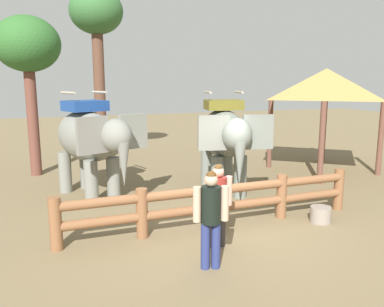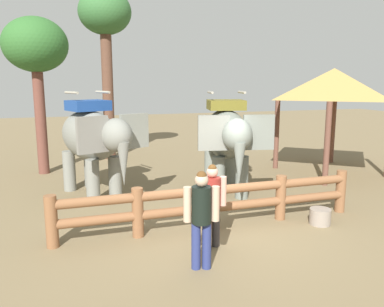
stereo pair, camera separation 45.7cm
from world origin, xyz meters
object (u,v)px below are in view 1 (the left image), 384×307
at_px(elephant_near_left, 90,139).
at_px(tourist_woman_in_black, 211,213).
at_px(tourist_man_in_blue, 218,199).
at_px(tree_far_left, 97,21).
at_px(tree_back_center, 27,48).
at_px(thatched_shelter, 326,85).
at_px(feed_bucket, 321,214).
at_px(log_fence, 217,201).
at_px(elephant_center, 225,137).

xyz_separation_m(elephant_near_left, tourist_woman_in_black, (1.40, -5.01, -0.65)).
xyz_separation_m(tourist_man_in_blue, tree_far_left, (-0.87, 9.69, 4.55)).
relative_size(tourist_woman_in_black, tree_back_center, 0.33).
height_order(tourist_woman_in_black, thatched_shelter, thatched_shelter).
height_order(elephant_near_left, feed_bucket, elephant_near_left).
distance_m(log_fence, tourist_man_in_blue, 1.10).
height_order(tourist_woman_in_black, tree_far_left, tree_far_left).
xyz_separation_m(elephant_center, feed_bucket, (1.03, -3.03, -1.46)).
height_order(log_fence, elephant_center, elephant_center).
xyz_separation_m(elephant_near_left, tree_far_left, (1.03, 5.47, 3.86)).
distance_m(elephant_near_left, thatched_shelter, 8.26).
bearing_deg(feed_bucket, elephant_center, 108.74).
relative_size(tourist_man_in_blue, tree_back_center, 0.31).
bearing_deg(elephant_near_left, tree_back_center, 113.69).
bearing_deg(feed_bucket, elephant_near_left, 140.62).
bearing_deg(tree_back_center, elephant_center, -39.48).
bearing_deg(tourist_woman_in_black, tree_back_center, 109.02).
xyz_separation_m(tourist_woman_in_black, tree_back_center, (-2.91, 8.45, 3.26)).
distance_m(tourist_woman_in_black, tourist_man_in_blue, 0.93).
relative_size(tree_far_left, feed_bucket, 14.30).
distance_m(tourist_man_in_blue, thatched_shelter, 8.06).
distance_m(log_fence, feed_bucket, 2.48).
bearing_deg(tree_back_center, tourist_woman_in_black, -70.98).
distance_m(tourist_woman_in_black, tree_back_center, 9.52).
xyz_separation_m(elephant_near_left, tourist_man_in_blue, (1.90, -4.22, -0.69)).
relative_size(log_fence, thatched_shelter, 1.81).
bearing_deg(elephant_center, tree_back_center, 140.52).
xyz_separation_m(tourist_woman_in_black, feed_bucket, (3.28, 1.17, -0.82)).
relative_size(thatched_shelter, tree_back_center, 0.73).
relative_size(tree_far_left, tree_back_center, 1.28).
bearing_deg(log_fence, tree_far_left, 98.33).
xyz_separation_m(elephant_near_left, thatched_shelter, (8.13, 0.43, 1.42)).
bearing_deg(elephant_center, elephant_near_left, 167.45).
bearing_deg(tourist_man_in_blue, elephant_center, 62.80).
xyz_separation_m(elephant_near_left, elephant_center, (3.65, -0.81, -0.01)).
relative_size(tourist_man_in_blue, tree_far_left, 0.24).
xyz_separation_m(elephant_center, tourist_woman_in_black, (-2.25, -4.20, -0.64)).
bearing_deg(log_fence, elephant_near_left, 125.26).
bearing_deg(tourist_woman_in_black, thatched_shelter, 39.00).
height_order(tourist_woman_in_black, feed_bucket, tourist_woman_in_black).
xyz_separation_m(tourist_man_in_blue, tree_back_center, (-3.41, 7.66, 3.30)).
xyz_separation_m(elephant_center, tourist_man_in_blue, (-1.75, -3.41, -0.69)).
bearing_deg(thatched_shelter, elephant_near_left, -176.96).
bearing_deg(log_fence, elephant_center, 61.24).
relative_size(log_fence, tree_back_center, 1.32).
bearing_deg(elephant_center, feed_bucket, -71.26).
bearing_deg(log_fence, tree_back_center, 119.66).
relative_size(log_fence, tourist_woman_in_black, 4.02).
xyz_separation_m(tourist_woman_in_black, thatched_shelter, (6.72, 5.45, 2.07)).
height_order(tourist_woman_in_black, tree_back_center, tree_back_center).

